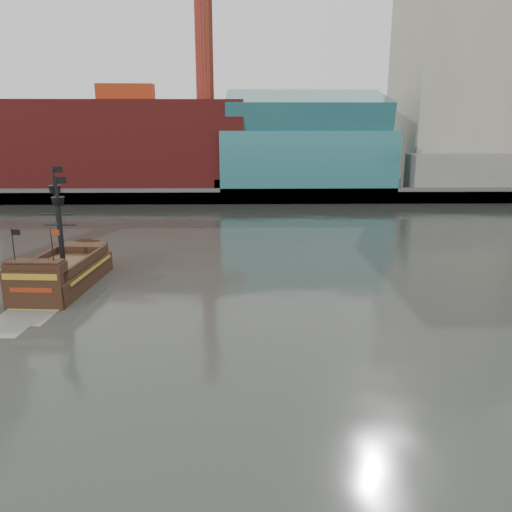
{
  "coord_description": "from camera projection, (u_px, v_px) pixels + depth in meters",
  "views": [
    {
      "loc": [
        -0.68,
        -21.52,
        12.73
      ],
      "look_at": [
        0.01,
        11.95,
        4.0
      ],
      "focal_mm": 35.0,
      "sensor_mm": 36.0,
      "label": 1
    }
  ],
  "objects": [
    {
      "name": "ground",
      "position": [
        261.0,
        399.0,
        24.04
      ],
      "size": [
        400.0,
        400.0,
        0.0
      ],
      "primitive_type": "plane",
      "color": "#242622",
      "rests_on": "ground"
    },
    {
      "name": "promenade_far",
      "position": [
        249.0,
        180.0,
        112.79
      ],
      "size": [
        220.0,
        60.0,
        2.0
      ],
      "primitive_type": "cube",
      "color": "slate",
      "rests_on": "ground"
    },
    {
      "name": "seawall",
      "position": [
        250.0,
        196.0,
        84.18
      ],
      "size": [
        220.0,
        1.0,
        2.6
      ],
      "primitive_type": "cube",
      "color": "#4C4C49",
      "rests_on": "ground"
    },
    {
      "name": "skyline",
      "position": [
        275.0,
        65.0,
        99.76
      ],
      "size": [
        149.0,
        45.0,
        62.0
      ],
      "color": "brown",
      "rests_on": "promenade_far"
    },
    {
      "name": "pirate_ship",
      "position": [
        63.0,
        276.0,
        40.5
      ],
      "size": [
        5.13,
        14.03,
        10.31
      ],
      "rotation": [
        0.0,
        0.0,
        -0.07
      ],
      "color": "black",
      "rests_on": "ground"
    }
  ]
}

